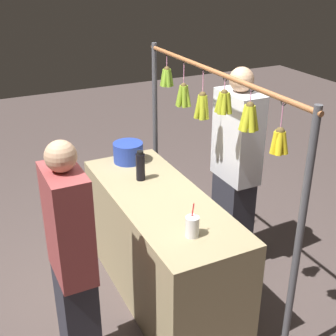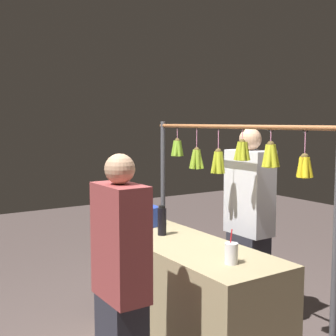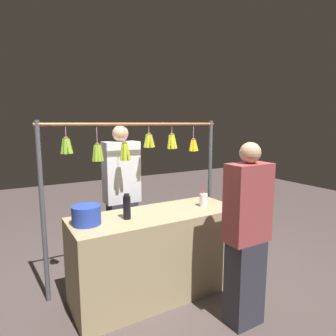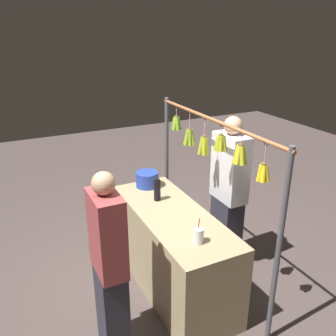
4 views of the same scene
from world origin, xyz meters
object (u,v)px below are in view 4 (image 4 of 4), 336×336
(customer_person, at_px, (109,267))
(blue_bucket, at_px, (147,179))
(vendor_person, at_px, (228,196))
(water_bottle, at_px, (157,190))
(drink_cup, at_px, (198,236))

(customer_person, bearing_deg, blue_bucket, -35.47)
(vendor_person, height_order, customer_person, vendor_person)
(water_bottle, height_order, drink_cup, water_bottle)
(water_bottle, bearing_deg, vendor_person, -107.57)
(blue_bucket, height_order, drink_cup, drink_cup)
(water_bottle, xyz_separation_m, blue_bucket, (0.36, -0.04, -0.03))
(blue_bucket, bearing_deg, drink_cup, 176.98)
(water_bottle, relative_size, vendor_person, 0.14)
(drink_cup, height_order, customer_person, customer_person)
(water_bottle, relative_size, customer_person, 0.15)
(blue_bucket, xyz_separation_m, customer_person, (-1.10, 0.79, -0.15))
(water_bottle, height_order, customer_person, customer_person)
(vendor_person, bearing_deg, blue_bucket, 49.06)
(drink_cup, xyz_separation_m, vendor_person, (0.62, -0.73, -0.08))
(customer_person, bearing_deg, vendor_person, -70.26)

